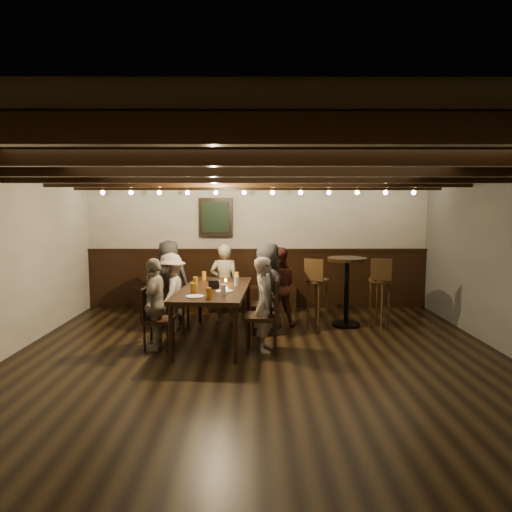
{
  "coord_description": "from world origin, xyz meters",
  "views": [
    {
      "loc": [
        -0.06,
        -5.24,
        1.92
      ],
      "look_at": [
        -0.04,
        1.3,
        1.23
      ],
      "focal_mm": 32.0,
      "sensor_mm": 36.0,
      "label": 1
    }
  ],
  "objects_px": {
    "person_bench_left": "(169,282)",
    "person_bench_right": "(278,287)",
    "person_bench_centre": "(224,283)",
    "person_left_near": "(171,292)",
    "bar_stool_left": "(317,303)",
    "chair_left_far": "(158,330)",
    "chair_right_near": "(266,315)",
    "person_left_far": "(155,304)",
    "person_right_far": "(265,304)",
    "high_top_table": "(347,281)",
    "dining_table": "(215,292)",
    "bar_stool_right": "(379,302)",
    "person_right_near": "(268,288)",
    "chair_right_far": "(263,329)",
    "chair_left_near": "(174,313)"
  },
  "relations": [
    {
      "from": "person_bench_left",
      "to": "person_bench_right",
      "type": "bearing_deg",
      "value": -180.0
    },
    {
      "from": "person_bench_centre",
      "to": "person_left_near",
      "type": "xyz_separation_m",
      "value": [
        -0.79,
        -0.55,
        -0.05
      ]
    },
    {
      "from": "person_bench_right",
      "to": "bar_stool_left",
      "type": "xyz_separation_m",
      "value": [
        0.61,
        -0.22,
        -0.22
      ]
    },
    {
      "from": "chair_left_far",
      "to": "chair_right_near",
      "type": "xyz_separation_m",
      "value": [
        1.49,
        0.8,
        0.02
      ]
    },
    {
      "from": "person_bench_right",
      "to": "person_left_far",
      "type": "relative_size",
      "value": 1.03
    },
    {
      "from": "person_bench_left",
      "to": "person_bench_centre",
      "type": "bearing_deg",
      "value": -170.54
    },
    {
      "from": "chair_left_far",
      "to": "person_right_far",
      "type": "xyz_separation_m",
      "value": [
        1.46,
        -0.1,
        0.38
      ]
    },
    {
      "from": "person_bench_left",
      "to": "person_bench_right",
      "type": "xyz_separation_m",
      "value": [
        1.8,
        -0.12,
        -0.05
      ]
    },
    {
      "from": "chair_right_near",
      "to": "high_top_table",
      "type": "xyz_separation_m",
      "value": [
        1.32,
        0.42,
        0.46
      ]
    },
    {
      "from": "chair_left_far",
      "to": "bar_stool_left",
      "type": "relative_size",
      "value": 0.74
    },
    {
      "from": "chair_right_near",
      "to": "bar_stool_left",
      "type": "bearing_deg",
      "value": -71.67
    },
    {
      "from": "person_bench_centre",
      "to": "bar_stool_left",
      "type": "xyz_separation_m",
      "value": [
        1.5,
        -0.43,
        -0.24
      ]
    },
    {
      "from": "chair_left_far",
      "to": "person_bench_right",
      "type": "relative_size",
      "value": 0.66
    },
    {
      "from": "person_bench_right",
      "to": "high_top_table",
      "type": "height_order",
      "value": "person_bench_right"
    },
    {
      "from": "dining_table",
      "to": "bar_stool_left",
      "type": "height_order",
      "value": "bar_stool_left"
    },
    {
      "from": "high_top_table",
      "to": "bar_stool_right",
      "type": "bearing_deg",
      "value": -17.4
    },
    {
      "from": "chair_right_near",
      "to": "person_bench_right",
      "type": "distance_m",
      "value": 0.61
    },
    {
      "from": "person_left_far",
      "to": "person_right_near",
      "type": "height_order",
      "value": "person_right_near"
    },
    {
      "from": "person_bench_left",
      "to": "person_right_far",
      "type": "relative_size",
      "value": 1.1
    },
    {
      "from": "chair_right_far",
      "to": "person_left_near",
      "type": "relative_size",
      "value": 0.8
    },
    {
      "from": "person_bench_centre",
      "to": "person_right_far",
      "type": "relative_size",
      "value": 1.04
    },
    {
      "from": "dining_table",
      "to": "person_right_near",
      "type": "distance_m",
      "value": 0.87
    },
    {
      "from": "person_left_near",
      "to": "person_left_far",
      "type": "height_order",
      "value": "person_left_far"
    },
    {
      "from": "bar_stool_left",
      "to": "bar_stool_right",
      "type": "bearing_deg",
      "value": 31.79
    },
    {
      "from": "chair_left_near",
      "to": "bar_stool_right",
      "type": "relative_size",
      "value": 0.81
    },
    {
      "from": "chair_left_near",
      "to": "person_right_near",
      "type": "distance_m",
      "value": 1.53
    },
    {
      "from": "chair_right_far",
      "to": "bar_stool_right",
      "type": "bearing_deg",
      "value": -54.54
    },
    {
      "from": "chair_right_far",
      "to": "person_bench_left",
      "type": "height_order",
      "value": "person_bench_left"
    },
    {
      "from": "person_left_far",
      "to": "bar_stool_right",
      "type": "bearing_deg",
      "value": 111.4
    },
    {
      "from": "chair_left_far",
      "to": "person_left_far",
      "type": "relative_size",
      "value": 0.68
    },
    {
      "from": "person_bench_centre",
      "to": "person_right_near",
      "type": "xyz_separation_m",
      "value": [
        0.71,
        -0.65,
        0.03
      ]
    },
    {
      "from": "person_bench_left",
      "to": "dining_table",
      "type": "bearing_deg",
      "value": 135.0
    },
    {
      "from": "person_bench_right",
      "to": "bar_stool_left",
      "type": "bearing_deg",
      "value": 163.61
    },
    {
      "from": "dining_table",
      "to": "person_right_near",
      "type": "relative_size",
      "value": 1.53
    },
    {
      "from": "person_right_near",
      "to": "person_right_far",
      "type": "xyz_separation_m",
      "value": [
        -0.06,
        -0.9,
        -0.06
      ]
    },
    {
      "from": "chair_left_far",
      "to": "person_right_near",
      "type": "height_order",
      "value": "person_right_near"
    },
    {
      "from": "chair_left_far",
      "to": "person_bench_right",
      "type": "xyz_separation_m",
      "value": [
        1.7,
        1.24,
        0.39
      ]
    },
    {
      "from": "person_bench_right",
      "to": "person_left_far",
      "type": "xyz_separation_m",
      "value": [
        -1.74,
        -1.24,
        -0.02
      ]
    },
    {
      "from": "person_left_far",
      "to": "person_right_far",
      "type": "height_order",
      "value": "person_right_far"
    },
    {
      "from": "chair_right_far",
      "to": "bar_stool_right",
      "type": "height_order",
      "value": "bar_stool_right"
    },
    {
      "from": "person_bench_left",
      "to": "person_left_near",
      "type": "height_order",
      "value": "person_bench_left"
    },
    {
      "from": "chair_right_near",
      "to": "bar_stool_right",
      "type": "relative_size",
      "value": 0.8
    },
    {
      "from": "person_right_near",
      "to": "chair_right_near",
      "type": "bearing_deg",
      "value": 90.0
    },
    {
      "from": "person_bench_left",
      "to": "person_bench_right",
      "type": "relative_size",
      "value": 1.08
    },
    {
      "from": "chair_right_near",
      "to": "person_bench_centre",
      "type": "xyz_separation_m",
      "value": [
        -0.68,
        0.65,
        0.38
      ]
    },
    {
      "from": "chair_right_near",
      "to": "high_top_table",
      "type": "height_order",
      "value": "high_top_table"
    },
    {
      "from": "person_right_far",
      "to": "bar_stool_right",
      "type": "height_order",
      "value": "person_right_far"
    },
    {
      "from": "chair_left_near",
      "to": "person_right_near",
      "type": "bearing_deg",
      "value": 90.0
    },
    {
      "from": "chair_right_near",
      "to": "chair_right_far",
      "type": "xyz_separation_m",
      "value": [
        -0.06,
        -0.9,
        0.02
      ]
    },
    {
      "from": "person_left_near",
      "to": "bar_stool_right",
      "type": "height_order",
      "value": "person_left_near"
    }
  ]
}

